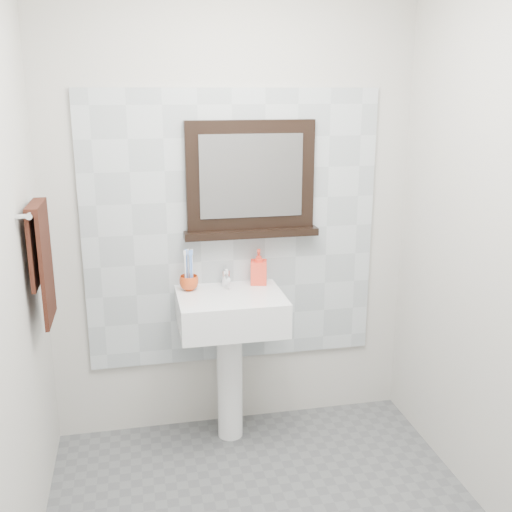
{
  "coord_description": "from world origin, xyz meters",
  "views": [
    {
      "loc": [
        -0.53,
        -2.05,
        1.89
      ],
      "look_at": [
        0.02,
        0.55,
        1.15
      ],
      "focal_mm": 42.0,
      "sensor_mm": 36.0,
      "label": 1
    }
  ],
  "objects_px": {
    "pedestal_sink": "(230,327)",
    "toothbrush_cup": "(189,283)",
    "soap_dispenser": "(259,267)",
    "framed_mirror": "(251,182)",
    "hand_towel": "(41,254)"
  },
  "relations": [
    {
      "from": "framed_mirror",
      "to": "hand_towel",
      "type": "bearing_deg",
      "value": -159.81
    },
    {
      "from": "pedestal_sink",
      "to": "toothbrush_cup",
      "type": "bearing_deg",
      "value": 151.89
    },
    {
      "from": "toothbrush_cup",
      "to": "framed_mirror",
      "type": "xyz_separation_m",
      "value": [
        0.35,
        0.08,
        0.52
      ]
    },
    {
      "from": "framed_mirror",
      "to": "hand_towel",
      "type": "xyz_separation_m",
      "value": [
        -1.04,
        -0.38,
        -0.24
      ]
    },
    {
      "from": "pedestal_sink",
      "to": "toothbrush_cup",
      "type": "relative_size",
      "value": 9.52
    },
    {
      "from": "soap_dispenser",
      "to": "framed_mirror",
      "type": "relative_size",
      "value": 0.27
    },
    {
      "from": "hand_towel",
      "to": "pedestal_sink",
      "type": "bearing_deg",
      "value": 12.34
    },
    {
      "from": "soap_dispenser",
      "to": "framed_mirror",
      "type": "height_order",
      "value": "framed_mirror"
    },
    {
      "from": "soap_dispenser",
      "to": "framed_mirror",
      "type": "distance_m",
      "value": 0.46
    },
    {
      "from": "toothbrush_cup",
      "to": "framed_mirror",
      "type": "height_order",
      "value": "framed_mirror"
    },
    {
      "from": "pedestal_sink",
      "to": "framed_mirror",
      "type": "distance_m",
      "value": 0.78
    },
    {
      "from": "toothbrush_cup",
      "to": "soap_dispenser",
      "type": "height_order",
      "value": "soap_dispenser"
    },
    {
      "from": "pedestal_sink",
      "to": "framed_mirror",
      "type": "bearing_deg",
      "value": 51.64
    },
    {
      "from": "pedestal_sink",
      "to": "hand_towel",
      "type": "distance_m",
      "value": 1.04
    },
    {
      "from": "toothbrush_cup",
      "to": "soap_dispenser",
      "type": "bearing_deg",
      "value": 4.5
    }
  ]
}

